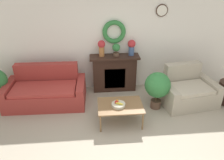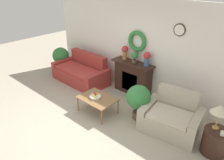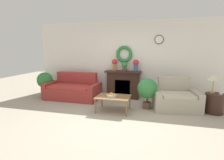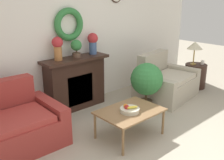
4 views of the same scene
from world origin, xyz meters
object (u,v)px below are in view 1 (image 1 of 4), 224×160
vase_on_mantel_right (132,46)px  loveseat_right (187,91)px  couch_left (46,91)px  potted_plant_floor_by_loveseat (157,86)px  potted_plant_on_mantel (116,49)px  fireplace (114,73)px  fruit_bowl (118,104)px  coffee_table (120,106)px  vase_on_mantel_left (102,47)px

vase_on_mantel_right → loveseat_right: bearing=-32.0°
couch_left → potted_plant_floor_by_loveseat: (2.59, -0.46, 0.27)m
potted_plant_on_mantel → fireplace: bearing=161.3°
fruit_bowl → potted_plant_on_mantel: size_ratio=0.89×
couch_left → vase_on_mantel_right: size_ratio=4.71×
coffee_table → couch_left: bearing=151.1°
potted_plant_floor_by_loveseat → coffee_table: bearing=-152.7°
fruit_bowl → potted_plant_on_mantel: 1.61m
fireplace → loveseat_right: fireplace is taller
potted_plant_on_mantel → loveseat_right: bearing=-25.0°
couch_left → fruit_bowl: 1.91m
loveseat_right → coffee_table: bearing=-168.1°
vase_on_mantel_right → potted_plant_floor_by_loveseat: size_ratio=0.45×
vase_on_mantel_right → coffee_table: bearing=-107.3°
couch_left → potted_plant_on_mantel: size_ratio=5.87×
fireplace → vase_on_mantel_left: vase_on_mantel_left is taller
fireplace → coffee_table: size_ratio=1.35×
coffee_table → vase_on_mantel_left: vase_on_mantel_left is taller
couch_left → coffee_table: size_ratio=2.01×
coffee_table → fruit_bowl: 0.09m
couch_left → loveseat_right: 3.41m
coffee_table → vase_on_mantel_left: bearing=102.0°
couch_left → vase_on_mantel_right: (2.13, 0.50, 0.90)m
fireplace → vase_on_mantel_left: size_ratio=3.10×
loveseat_right → fruit_bowl: loveseat_right is taller
coffee_table → potted_plant_floor_by_loveseat: potted_plant_floor_by_loveseat is taller
vase_on_mantel_left → fireplace: bearing=-1.0°
fireplace → vase_on_mantel_left: 0.78m
fruit_bowl → vase_on_mantel_left: 1.66m
fruit_bowl → potted_plant_on_mantel: bearing=85.9°
coffee_table → potted_plant_on_mantel: 1.61m
vase_on_mantel_right → potted_plant_floor_by_loveseat: 1.24m
loveseat_right → potted_plant_on_mantel: (-1.65, 0.77, 0.85)m
vase_on_mantel_left → coffee_table: bearing=-78.0°
couch_left → vase_on_mantel_left: 1.72m
fireplace → potted_plant_floor_by_loveseat: bearing=-47.2°
fruit_bowl → vase_on_mantel_right: (0.49, 1.47, 0.74)m
fruit_bowl → potted_plant_floor_by_loveseat: potted_plant_floor_by_loveseat is taller
potted_plant_on_mantel → vase_on_mantel_right: bearing=2.9°
couch_left → potted_plant_floor_by_loveseat: potted_plant_floor_by_loveseat is taller
vase_on_mantel_right → potted_plant_on_mantel: (-0.39, -0.02, -0.05)m
coffee_table → potted_plant_on_mantel: size_ratio=2.91×
fruit_bowl → fireplace: bearing=87.6°
couch_left → potted_plant_floor_by_loveseat: bearing=-9.1°
fruit_bowl → vase_on_mantel_right: vase_on_mantel_right is taller
loveseat_right → vase_on_mantel_right: bearing=139.1°
potted_plant_floor_by_loveseat → fruit_bowl: bearing=-152.2°
vase_on_mantel_left → vase_on_mantel_right: 0.75m
fruit_bowl → vase_on_mantel_right: size_ratio=0.71×
fireplace → couch_left: 1.78m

